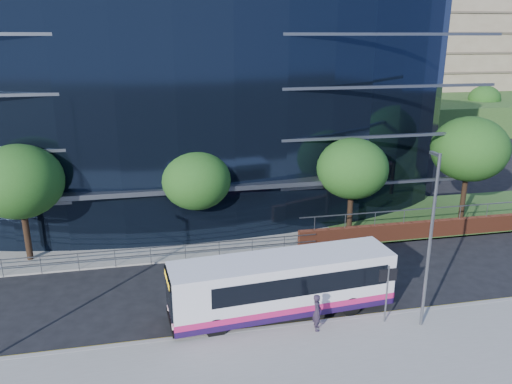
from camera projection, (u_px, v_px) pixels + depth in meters
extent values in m
plane|color=black|center=(281.00, 316.00, 23.67)|extent=(200.00, 200.00, 0.00)
cube|color=gray|center=(314.00, 384.00, 18.98)|extent=(80.00, 8.00, 0.15)
cube|color=gray|center=(287.00, 326.00, 22.71)|extent=(80.00, 0.25, 0.16)
cube|color=gold|center=(286.00, 325.00, 22.92)|extent=(80.00, 0.08, 0.01)
cube|color=gold|center=(285.00, 324.00, 23.06)|extent=(80.00, 0.08, 0.01)
cube|color=gray|center=(151.00, 237.00, 32.76)|extent=(50.00, 8.00, 0.10)
cube|color=black|center=(168.00, 93.00, 42.88)|extent=(38.00, 16.00, 16.00)
cube|color=#595E66|center=(180.00, 189.00, 30.64)|extent=(22.00, 1.20, 0.30)
cube|color=slate|center=(114.00, 251.00, 28.33)|extent=(24.00, 0.05, 0.05)
cube|color=slate|center=(115.00, 258.00, 28.47)|extent=(24.00, 0.05, 0.05)
cylinder|color=slate|center=(115.00, 259.00, 28.48)|extent=(0.04, 0.04, 1.10)
cube|color=#2D511E|center=(385.00, 103.00, 81.54)|extent=(60.00, 42.00, 4.00)
cube|color=gray|center=(387.00, 6.00, 78.88)|extent=(50.00, 12.00, 26.00)
cylinder|color=slate|center=(387.00, 294.00, 22.58)|extent=(0.08, 0.08, 2.80)
cube|color=black|center=(388.00, 275.00, 22.31)|extent=(0.85, 0.06, 0.60)
cylinder|color=black|center=(27.00, 235.00, 29.05)|extent=(0.36, 0.36, 3.30)
ellipsoid|color=#1B3D11|center=(19.00, 181.00, 28.07)|extent=(4.95, 4.95, 4.21)
cylinder|color=black|center=(198.00, 222.00, 31.52)|extent=(0.36, 0.36, 2.86)
ellipsoid|color=#1B3D11|center=(196.00, 180.00, 30.68)|extent=(4.29, 4.29, 3.65)
cylinder|color=black|center=(350.00, 212.00, 32.96)|extent=(0.36, 0.36, 3.08)
ellipsoid|color=#1B3D11|center=(353.00, 168.00, 32.05)|extent=(4.62, 4.62, 3.93)
cylinder|color=black|center=(463.00, 196.00, 35.58)|extent=(0.36, 0.36, 3.52)
ellipsoid|color=#1B3D11|center=(470.00, 149.00, 34.54)|extent=(5.28, 5.28, 4.49)
cylinder|color=black|center=(382.00, 124.00, 65.20)|extent=(0.36, 0.36, 3.08)
ellipsoid|color=#1B3D11|center=(384.00, 101.00, 64.29)|extent=(4.62, 4.62, 3.93)
cylinder|color=black|center=(481.00, 119.00, 70.20)|extent=(0.36, 0.36, 2.86)
ellipsoid|color=#1B3D11|center=(484.00, 99.00, 69.36)|extent=(4.29, 4.29, 3.65)
cylinder|color=slate|center=(430.00, 244.00, 21.53)|extent=(0.14, 0.14, 8.00)
cube|color=slate|center=(435.00, 154.00, 20.68)|extent=(0.15, 0.70, 0.12)
cube|color=silver|center=(283.00, 283.00, 23.49)|extent=(10.73, 3.25, 2.55)
cube|color=#200E3D|center=(282.00, 304.00, 23.83)|extent=(10.76, 3.31, 0.29)
cube|color=#C21C5D|center=(282.00, 299.00, 23.74)|extent=(10.76, 3.31, 0.29)
cube|color=black|center=(294.00, 274.00, 23.53)|extent=(8.63, 3.13, 0.96)
cube|color=black|center=(169.00, 297.00, 22.02)|extent=(0.25, 2.07, 1.49)
cube|color=black|center=(168.00, 279.00, 21.75)|extent=(0.26, 1.97, 0.38)
cube|color=yellow|center=(166.00, 276.00, 21.96)|extent=(0.13, 1.06, 0.21)
cube|color=black|center=(171.00, 322.00, 22.41)|extent=(0.29, 2.31, 0.23)
cylinder|color=black|center=(216.00, 328.00, 21.91)|extent=(0.98, 0.37, 0.96)
cylinder|color=black|center=(351.00, 306.00, 23.67)|extent=(0.98, 0.37, 0.96)
imported|color=#271F2F|center=(317.00, 312.00, 22.12)|extent=(0.50, 0.69, 1.73)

